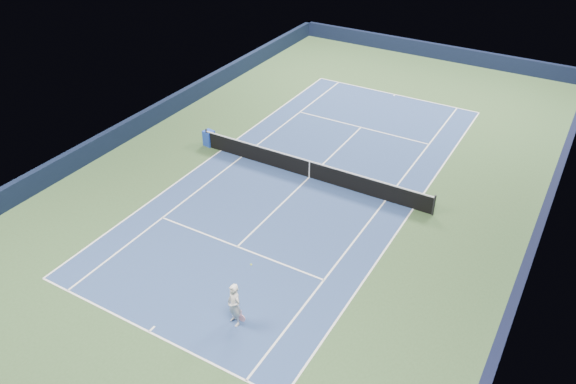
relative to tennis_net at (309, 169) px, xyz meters
The scene contains 19 objects.
ground 0.50m from the tennis_net, ahead, with size 40.00×40.00×0.00m, color #304A28.
wall_far 19.83m from the tennis_net, 90.00° to the left, with size 22.00×0.35×1.10m, color black.
wall_right 10.83m from the tennis_net, ahead, with size 0.35×40.00×1.10m, color black.
wall_left 10.83m from the tennis_net, behind, with size 0.35×40.00×1.10m, color black.
court_surface 0.50m from the tennis_net, ahead, with size 10.97×23.77×0.01m, color navy.
baseline_far 11.90m from the tennis_net, 90.00° to the left, with size 10.97×0.08×0.00m, color white.
baseline_near 11.90m from the tennis_net, 90.00° to the right, with size 10.97×0.08×0.00m, color white.
sideline_doubles_right 5.51m from the tennis_net, ahead, with size 0.08×23.77×0.00m, color white.
sideline_doubles_left 5.51m from the tennis_net, behind, with size 0.08×23.77×0.00m, color white.
sideline_singles_right 4.14m from the tennis_net, ahead, with size 0.08×23.77×0.00m, color white.
sideline_singles_left 4.14m from the tennis_net, behind, with size 0.08×23.77×0.00m, color white.
service_line_far 6.42m from the tennis_net, 90.00° to the left, with size 8.23×0.08×0.00m, color white.
service_line_near 6.42m from the tennis_net, 90.00° to the right, with size 8.23×0.08×0.00m, color white.
center_service_line 0.50m from the tennis_net, ahead, with size 0.08×12.80×0.00m, color white.
center_mark_far 11.75m from the tennis_net, 90.00° to the left, with size 0.08×0.30×0.00m, color white.
center_mark_near 11.75m from the tennis_net, 90.00° to the right, with size 0.08×0.30×0.00m, color white.
tennis_net is the anchor object (origin of this frame).
sponsor_cube 6.40m from the tennis_net, behind, with size 0.61×0.57×0.87m.
tennis_player 10.28m from the tennis_net, 76.50° to the right, with size 0.85×1.35×2.07m.
Camera 1 is at (11.16, -21.29, 15.04)m, focal length 35.00 mm.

